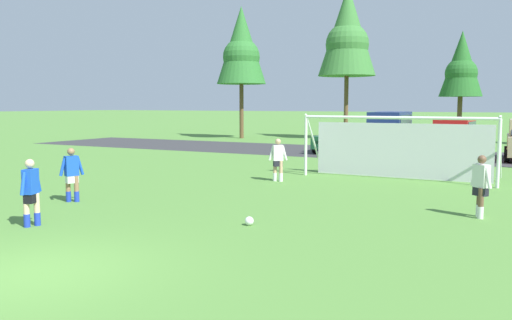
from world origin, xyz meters
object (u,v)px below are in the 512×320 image
player_midfield_center (481,186)px  player_defender_far (31,193)px  player_striker_near (72,175)px  parked_car_slot_left (390,132)px  parked_car_slot_center_left (454,138)px  soccer_ball (249,221)px  player_winger_left (278,160)px  parked_car_slot_far_left (338,138)px  soccer_goal (399,146)px

player_midfield_center → player_defender_far: bearing=-147.2°
player_striker_near → player_midfield_center: (11.14, 3.33, 0.00)m
parked_car_slot_left → player_midfield_center: bearing=-68.8°
player_midfield_center → parked_car_slot_center_left: parked_car_slot_center_left is taller
soccer_ball → player_defender_far: 5.31m
soccer_ball → player_winger_left: bearing=110.1°
player_winger_left → parked_car_slot_left: parked_car_slot_left is taller
player_striker_near → parked_car_slot_far_left: 19.60m
player_defender_far → parked_car_slot_left: parked_car_slot_left is taller
parked_car_slot_far_left → parked_car_slot_center_left: 6.80m
soccer_goal → player_midfield_center: (3.54, -6.37, -0.47)m
player_striker_near → player_winger_left: same height
soccer_ball → player_striker_near: bearing=177.7°
soccer_ball → player_midfield_center: size_ratio=0.13×
soccer_goal → parked_car_slot_left: 10.14m
parked_car_slot_far_left → soccer_ball: bearing=-77.1°
player_midfield_center → parked_car_slot_center_left: (-2.65, 15.80, 0.29)m
parked_car_slot_left → parked_car_slot_center_left: bearing=-5.4°
parked_car_slot_far_left → parked_car_slot_left: parked_car_slot_left is taller
player_midfield_center → soccer_goal: bearing=119.1°
parked_car_slot_far_left → parked_car_slot_center_left: bearing=-3.3°
soccer_ball → parked_car_slot_center_left: size_ratio=0.05×
parked_car_slot_far_left → player_winger_left: bearing=-81.2°
player_winger_left → parked_car_slot_center_left: 13.26m
soccer_goal → player_winger_left: size_ratio=4.54×
soccer_goal → player_defender_far: size_ratio=4.54×
player_striker_near → parked_car_slot_left: (4.88, 19.48, 0.52)m
parked_car_slot_left → player_defender_far: bearing=-98.3°
player_striker_near → parked_car_slot_far_left: bearing=85.0°
player_striker_near → parked_car_slot_far_left: (1.70, 19.53, 0.05)m
player_midfield_center → parked_car_slot_far_left: parked_car_slot_far_left is taller
player_winger_left → parked_car_slot_left: 12.76m
player_striker_near → parked_car_slot_center_left: (8.49, 19.14, 0.29)m
parked_car_slot_far_left → player_striker_near: bearing=-95.0°
player_striker_near → parked_car_slot_center_left: size_ratio=0.35×
soccer_ball → parked_car_slot_left: size_ratio=0.05×
soccer_ball → parked_car_slot_left: bearing=94.0°
soccer_ball → soccer_goal: (1.35, 9.96, 1.18)m
player_defender_far → parked_car_slot_far_left: (0.07, 22.31, 0.05)m
player_defender_far → parked_car_slot_center_left: bearing=72.6°
player_defender_far → parked_car_slot_far_left: bearing=89.8°
soccer_ball → parked_car_slot_far_left: bearing=102.9°
player_defender_far → parked_car_slot_far_left: size_ratio=0.39×
player_winger_left → soccer_ball: bearing=-69.9°
soccer_goal → parked_car_slot_left: bearing=105.5°
soccer_goal → player_striker_near: bearing=-128.1°
soccer_goal → parked_car_slot_center_left: size_ratio=1.59×
player_midfield_center → parked_car_slot_far_left: bearing=120.2°
player_winger_left → parked_car_slot_center_left: (4.82, 12.35, 0.29)m
player_striker_near → parked_car_slot_center_left: bearing=66.1°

